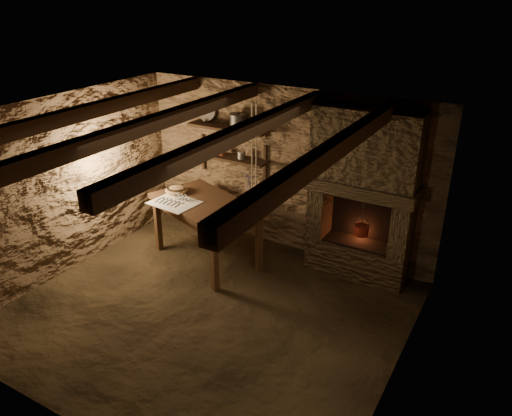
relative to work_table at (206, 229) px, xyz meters
The scene contains 25 objects.
floor 1.36m from the work_table, 55.11° to the right, with size 4.50×4.50×0.00m, color black.
back_wall 1.40m from the work_table, 52.65° to the left, with size 4.50×0.04×2.40m, color #4D3624.
front_wall 3.21m from the work_table, 76.54° to the right, with size 4.50×0.04×2.40m, color #4D3624.
left_wall 1.98m from the work_table, 145.51° to the right, with size 0.04×4.00×2.40m, color #4D3624.
right_wall 3.24m from the work_table, 19.33° to the right, with size 0.04×4.00×2.40m, color #4D3624.
ceiling 2.30m from the work_table, 55.11° to the right, with size 4.50×4.00×0.04m, color black.
beam_far_left 2.24m from the work_table, 126.42° to the right, with size 0.14×3.95×0.16m, color black.
beam_mid_left 2.11m from the work_table, 77.65° to the right, with size 0.14×3.95×0.16m, color black.
beam_mid_right 2.43m from the work_table, 40.38° to the right, with size 0.14×3.95×0.16m, color black.
beam_far_right 3.06m from the work_table, 25.12° to the right, with size 0.14×3.95×0.16m, color black.
shelf_lower 1.14m from the work_table, 98.67° to the left, with size 1.25×0.30×0.04m, color black.
shelf_upper 1.50m from the work_table, 98.67° to the left, with size 1.25×0.30×0.04m, color black.
hearth 2.23m from the work_table, 20.09° to the left, with size 1.43×0.51×2.30m.
work_table is the anchor object (origin of this frame).
linen_cloth 0.59m from the work_table, 146.72° to the right, with size 0.63×0.51×0.01m, color white.
pewter_cutlery_row 0.61m from the work_table, 144.47° to the right, with size 0.53×0.20×0.01m, color gray, non-canonical shape.
drinking_glasses 0.58m from the work_table, 161.77° to the right, with size 0.20×0.06×0.08m, color white, non-canonical shape.
stoneware_jug 0.87m from the work_table, 19.96° to the left, with size 0.14×0.13×0.44m.
wooden_bowl 0.72m from the work_table, behind, with size 0.33×0.33×0.12m, color #9E7144.
iron_stockpot 1.59m from the work_table, 85.34° to the left, with size 0.25×0.25×0.19m, color #302D2B.
tin_pan 1.77m from the work_table, 121.45° to the left, with size 0.28×0.28×0.04m, color gray.
small_kettle 1.20m from the work_table, 82.21° to the left, with size 0.16×0.12×0.17m, color gray, non-canonical shape.
rusty_tin 1.21m from the work_table, 106.00° to the left, with size 0.09×0.09×0.09m, color #521F10.
red_pot 2.14m from the work_table, 18.45° to the left, with size 0.23×0.23×0.54m.
hanging_ropes 1.53m from the work_table, ahead, with size 0.08×0.08×1.20m, color beige, non-canonical shape.
Camera 1 is at (3.02, -4.05, 3.66)m, focal length 35.00 mm.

